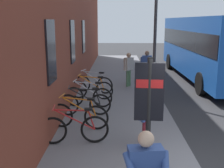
# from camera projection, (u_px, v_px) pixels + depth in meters

# --- Properties ---
(ground) EXTENTS (60.00, 60.00, 0.00)m
(ground) POSITION_uv_depth(u_px,v_px,m) (185.00, 100.00, 11.41)
(ground) COLOR #2D2D30
(sidewalk_pavement) EXTENTS (24.00, 3.50, 0.12)m
(sidewalk_pavement) POSITION_uv_depth(u_px,v_px,m) (118.00, 87.00, 13.39)
(sidewalk_pavement) COLOR slate
(sidewalk_pavement) RESTS_ON ground
(bicycle_beside_lamp) EXTENTS (0.48, 1.77, 0.97)m
(bicycle_beside_lamp) POSITION_uv_depth(u_px,v_px,m) (74.00, 129.00, 6.98)
(bicycle_beside_lamp) COLOR black
(bicycle_beside_lamp) RESTS_ON sidewalk_pavement
(bicycle_under_window) EXTENTS (0.48, 1.76, 0.97)m
(bicycle_under_window) POSITION_uv_depth(u_px,v_px,m) (79.00, 115.00, 7.97)
(bicycle_under_window) COLOR black
(bicycle_under_window) RESTS_ON sidewalk_pavement
(bicycle_mid_rack) EXTENTS (0.48, 1.77, 0.97)m
(bicycle_mid_rack) POSITION_uv_depth(u_px,v_px,m) (84.00, 104.00, 9.09)
(bicycle_mid_rack) COLOR black
(bicycle_mid_rack) RESTS_ON sidewalk_pavement
(bicycle_nearest_sign) EXTENTS (0.48, 1.76, 0.97)m
(bicycle_nearest_sign) POSITION_uv_depth(u_px,v_px,m) (88.00, 96.00, 10.00)
(bicycle_nearest_sign) COLOR black
(bicycle_nearest_sign) RESTS_ON sidewalk_pavement
(bicycle_by_door) EXTENTS (0.48, 1.76, 0.97)m
(bicycle_by_door) POSITION_uv_depth(u_px,v_px,m) (91.00, 89.00, 11.02)
(bicycle_by_door) COLOR black
(bicycle_by_door) RESTS_ON sidewalk_pavement
(bicycle_far_end) EXTENTS (0.72, 1.68, 0.97)m
(bicycle_far_end) POSITION_uv_depth(u_px,v_px,m) (94.00, 84.00, 12.00)
(bicycle_far_end) COLOR black
(bicycle_far_end) RESTS_ON sidewalk_pavement
(transit_info_sign) EXTENTS (0.13, 0.55, 2.40)m
(transit_info_sign) POSITION_uv_depth(u_px,v_px,m) (149.00, 100.00, 5.19)
(transit_info_sign) COLOR black
(transit_info_sign) RESTS_ON sidewalk_pavement
(city_bus) EXTENTS (10.54, 2.79, 3.35)m
(city_bus) POSITION_uv_depth(u_px,v_px,m) (205.00, 44.00, 15.01)
(city_bus) COLOR #1951B2
(city_bus) RESTS_ON ground
(pedestrian_crossing_street) EXTENTS (0.58, 0.39, 1.63)m
(pedestrian_crossing_street) POSITION_uv_depth(u_px,v_px,m) (146.00, 110.00, 6.52)
(pedestrian_crossing_street) COLOR maroon
(pedestrian_crossing_street) RESTS_ON sidewalk_pavement
(pedestrian_near_bus) EXTENTS (0.49, 0.48, 1.59)m
(pedestrian_near_bus) POSITION_uv_depth(u_px,v_px,m) (129.00, 66.00, 13.02)
(pedestrian_near_bus) COLOR #4C724C
(pedestrian_near_bus) RESTS_ON sidewalk_pavement
(pedestrian_by_facade) EXTENTS (0.29, 0.62, 1.64)m
(pedestrian_by_facade) POSITION_uv_depth(u_px,v_px,m) (147.00, 64.00, 13.44)
(pedestrian_by_facade) COLOR #723F72
(pedestrian_by_facade) RESTS_ON sidewalk_pavement
(street_lamp) EXTENTS (0.28, 0.28, 4.82)m
(street_lamp) POSITION_uv_depth(u_px,v_px,m) (155.00, 25.00, 10.81)
(street_lamp) COLOR #333338
(street_lamp) RESTS_ON sidewalk_pavement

